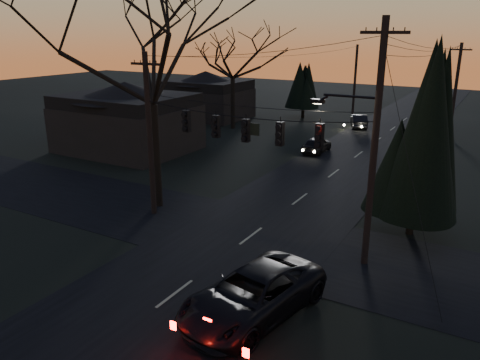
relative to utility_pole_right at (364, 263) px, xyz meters
The scene contains 17 objects.
ground_plane 11.41m from the utility_pole_right, 118.81° to the right, with size 160.00×160.00×0.00m, color black.
main_road 11.41m from the utility_pole_right, 118.81° to the left, with size 8.00×120.00×0.02m, color black.
cross_road 5.50m from the utility_pole_right, behind, with size 60.00×7.00×0.02m, color black.
utility_pole_right is the anchor object (origin of this frame).
utility_pole_left 11.50m from the utility_pole_right, behind, with size 1.80×0.30×8.50m, color black, non-canonical shape.
utility_pole_far_r 28.00m from the utility_pole_right, 90.00° to the left, with size 1.80×0.30×8.50m, color black, non-canonical shape.
utility_pole_far_l 37.79m from the utility_pole_right, 107.72° to the left, with size 0.30×0.30×8.00m, color black, non-canonical shape.
span_signal_assembly 7.76m from the utility_pole_right, behind, with size 11.50×0.44×1.61m.
bare_tree_left 14.48m from the utility_pole_right, behind, with size 11.29×11.29×11.45m.
evergreen_right 6.32m from the utility_pole_right, 75.51° to the left, with size 3.95×3.95×8.16m.
bare_tree_dist 30.46m from the utility_pole_right, 131.63° to the left, with size 7.57×7.57×10.02m.
evergreen_dist 35.53m from the utility_pole_right, 116.84° to the left, with size 3.20×3.20×6.47m.
house_left_near 24.78m from the utility_pole_right, 156.04° to the left, with size 10.00×8.00×5.60m.
house_left_far 36.51m from the utility_pole_right, 134.44° to the left, with size 9.00×7.00×5.20m.
suv_near 6.23m from the utility_pole_right, 111.86° to the right, with size 2.69×5.84×1.62m, color black.
sedan_oncoming_a 19.13m from the utility_pole_right, 117.07° to the left, with size 1.50×3.73×1.27m, color black.
sedan_oncoming_b 30.18m from the utility_pole_right, 106.76° to the left, with size 1.41×4.04×1.33m, color black.
Camera 1 is at (9.84, -8.18, 9.45)m, focal length 35.00 mm.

